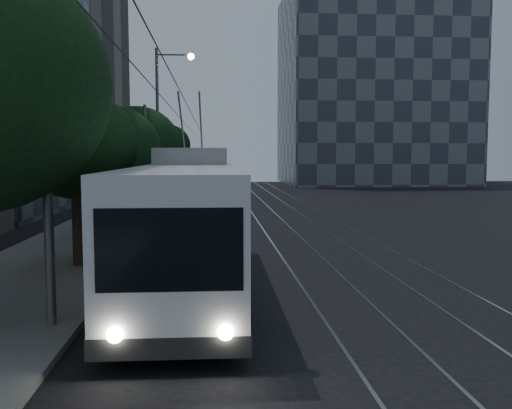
{
  "coord_description": "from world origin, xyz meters",
  "views": [
    {
      "loc": [
        -2.19,
        -16.86,
        3.72
      ],
      "look_at": [
        -0.66,
        3.34,
        1.93
      ],
      "focal_mm": 40.0,
      "sensor_mm": 36.0,
      "label": 1
    }
  ],
  "objects_px": {
    "car_white_a": "(204,208)",
    "streetlamp_near": "(64,39)",
    "trolleybus": "(187,224)",
    "car_white_b": "(183,195)",
    "streetlamp_far": "(164,114)",
    "car_white_d": "(188,189)",
    "car_white_c": "(204,192)",
    "pickup_silver": "(170,215)"
  },
  "relations": [
    {
      "from": "car_white_b",
      "to": "car_white_c",
      "type": "height_order",
      "value": "car_white_b"
    },
    {
      "from": "car_white_c",
      "to": "streetlamp_far",
      "type": "height_order",
      "value": "streetlamp_far"
    },
    {
      "from": "car_white_a",
      "to": "car_white_b",
      "type": "distance_m",
      "value": 8.06
    },
    {
      "from": "car_white_c",
      "to": "streetlamp_near",
      "type": "height_order",
      "value": "streetlamp_near"
    },
    {
      "from": "streetlamp_near",
      "to": "car_white_c",
      "type": "bearing_deg",
      "value": 85.99
    },
    {
      "from": "car_white_b",
      "to": "car_white_c",
      "type": "bearing_deg",
      "value": 76.84
    },
    {
      "from": "car_white_b",
      "to": "trolleybus",
      "type": "bearing_deg",
      "value": -80.94
    },
    {
      "from": "car_white_b",
      "to": "streetlamp_near",
      "type": "relative_size",
      "value": 0.54
    },
    {
      "from": "car_white_d",
      "to": "streetlamp_far",
      "type": "distance_m",
      "value": 11.84
    },
    {
      "from": "streetlamp_far",
      "to": "car_white_c",
      "type": "bearing_deg",
      "value": 69.48
    },
    {
      "from": "trolleybus",
      "to": "streetlamp_near",
      "type": "height_order",
      "value": "streetlamp_near"
    },
    {
      "from": "car_white_c",
      "to": "streetlamp_near",
      "type": "bearing_deg",
      "value": -98.09
    },
    {
      "from": "car_white_a",
      "to": "car_white_d",
      "type": "height_order",
      "value": "car_white_d"
    },
    {
      "from": "trolleybus",
      "to": "streetlamp_far",
      "type": "xyz_separation_m",
      "value": [
        -2.48,
        22.58,
        4.57
      ]
    },
    {
      "from": "streetlamp_near",
      "to": "streetlamp_far",
      "type": "bearing_deg",
      "value": 90.45
    },
    {
      "from": "trolleybus",
      "to": "car_white_a",
      "type": "bearing_deg",
      "value": 89.6
    },
    {
      "from": "trolleybus",
      "to": "car_white_b",
      "type": "height_order",
      "value": "trolleybus"
    },
    {
      "from": "trolleybus",
      "to": "streetlamp_far",
      "type": "bearing_deg",
      "value": 96.53
    },
    {
      "from": "pickup_silver",
      "to": "car_white_d",
      "type": "distance_m",
      "value": 20.47
    },
    {
      "from": "car_white_a",
      "to": "car_white_b",
      "type": "xyz_separation_m",
      "value": [
        -1.6,
        7.9,
        0.18
      ]
    },
    {
      "from": "pickup_silver",
      "to": "car_white_a",
      "type": "distance_m",
      "value": 5.03
    },
    {
      "from": "pickup_silver",
      "to": "streetlamp_near",
      "type": "height_order",
      "value": "streetlamp_near"
    },
    {
      "from": "streetlamp_near",
      "to": "trolleybus",
      "type": "bearing_deg",
      "value": 58.73
    },
    {
      "from": "car_white_d",
      "to": "streetlamp_near",
      "type": "relative_size",
      "value": 0.43
    },
    {
      "from": "trolleybus",
      "to": "car_white_c",
      "type": "bearing_deg",
      "value": 90.18
    },
    {
      "from": "trolleybus",
      "to": "car_white_b",
      "type": "distance_m",
      "value": 25.18
    },
    {
      "from": "car_white_a",
      "to": "streetlamp_far",
      "type": "bearing_deg",
      "value": 119.14
    },
    {
      "from": "pickup_silver",
      "to": "streetlamp_near",
      "type": "bearing_deg",
      "value": -115.31
    },
    {
      "from": "car_white_a",
      "to": "car_white_c",
      "type": "bearing_deg",
      "value": 93.29
    },
    {
      "from": "car_white_a",
      "to": "pickup_silver",
      "type": "bearing_deg",
      "value": -106.02
    },
    {
      "from": "car_white_a",
      "to": "car_white_c",
      "type": "xyz_separation_m",
      "value": [
        -0.15,
        12.09,
        0.15
      ]
    },
    {
      "from": "streetlamp_near",
      "to": "car_white_d",
      "type": "bearing_deg",
      "value": 88.64
    },
    {
      "from": "streetlamp_near",
      "to": "streetlamp_far",
      "type": "height_order",
      "value": "streetlamp_far"
    },
    {
      "from": "car_white_b",
      "to": "car_white_a",
      "type": "bearing_deg",
      "value": -72.68
    },
    {
      "from": "pickup_silver",
      "to": "streetlamp_near",
      "type": "xyz_separation_m",
      "value": [
        -0.87,
        -16.2,
        5.29
      ]
    },
    {
      "from": "car_white_c",
      "to": "streetlamp_far",
      "type": "bearing_deg",
      "value": -114.6
    },
    {
      "from": "trolleybus",
      "to": "car_white_d",
      "type": "bearing_deg",
      "value": 92.7
    },
    {
      "from": "car_white_a",
      "to": "car_white_b",
      "type": "height_order",
      "value": "car_white_b"
    },
    {
      "from": "car_white_c",
      "to": "car_white_d",
      "type": "height_order",
      "value": "car_white_c"
    },
    {
      "from": "pickup_silver",
      "to": "car_white_a",
      "type": "xyz_separation_m",
      "value": [
        1.6,
        4.76,
        -0.13
      ]
    },
    {
      "from": "car_white_a",
      "to": "car_white_d",
      "type": "relative_size",
      "value": 0.82
    },
    {
      "from": "car_white_a",
      "to": "streetlamp_near",
      "type": "bearing_deg",
      "value": -94.17
    }
  ]
}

